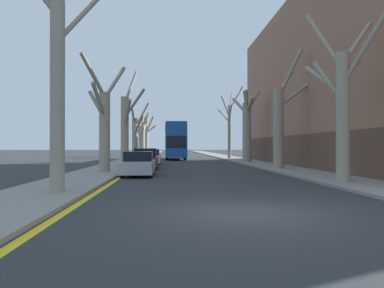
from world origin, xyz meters
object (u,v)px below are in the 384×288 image
at_px(street_tree_right_0, 342,103).
at_px(street_tree_right_1, 281,121).
at_px(double_decker_bus, 176,139).
at_px(street_tree_left_3, 136,136).
at_px(parked_car_0, 139,164).
at_px(street_tree_right_3, 229,127).
at_px(street_tree_left_4, 142,139).
at_px(street_tree_left_2, 126,126).
at_px(street_tree_left_0, 57,75).
at_px(street_tree_right_2, 247,127).
at_px(street_tree_left_1, 104,124).
at_px(parked_car_2, 150,157).
at_px(street_tree_left_5, 146,135).
at_px(parked_car_1, 146,159).

relative_size(street_tree_right_0, street_tree_right_1, 0.96).
xyz_separation_m(street_tree_right_0, double_decker_bus, (-6.83, 30.31, -1.05)).
distance_m(street_tree_left_3, parked_car_0, 21.23).
bearing_deg(street_tree_right_3, street_tree_left_4, 150.31).
bearing_deg(parked_car_0, street_tree_left_3, 95.65).
bearing_deg(street_tree_left_2, street_tree_right_1, -31.14).
relative_size(street_tree_left_0, street_tree_right_2, 1.22).
height_order(street_tree_left_1, street_tree_right_2, street_tree_right_2).
height_order(street_tree_right_1, street_tree_right_3, street_tree_right_3).
relative_size(street_tree_right_3, parked_car_2, 2.13).
xyz_separation_m(street_tree_left_1, double_decker_bus, (4.68, 23.58, -0.47)).
distance_m(street_tree_right_1, double_decker_bus, 21.74).
distance_m(street_tree_left_2, street_tree_left_3, 9.43).
height_order(street_tree_right_0, street_tree_right_3, street_tree_right_3).
height_order(street_tree_left_1, parked_car_0, street_tree_left_1).
bearing_deg(street_tree_left_3, street_tree_left_2, -90.00).
height_order(street_tree_left_5, street_tree_right_3, street_tree_right_3).
distance_m(street_tree_left_3, street_tree_right_2, 12.74).
bearing_deg(street_tree_left_5, street_tree_left_0, -89.90).
distance_m(street_tree_right_2, parked_car_2, 10.24).
distance_m(street_tree_left_4, double_decker_bus, 8.21).
height_order(street_tree_left_3, street_tree_right_1, street_tree_right_1).
height_order(street_tree_right_1, parked_car_2, street_tree_right_1).
distance_m(street_tree_right_0, street_tree_right_3, 30.54).
xyz_separation_m(street_tree_left_0, parked_car_1, (2.06, 14.24, -3.35)).
relative_size(street_tree_left_1, street_tree_left_3, 1.06).
bearing_deg(street_tree_right_0, parked_car_1, 129.99).
height_order(double_decker_bus, parked_car_2, double_decker_bus).
height_order(street_tree_right_0, street_tree_right_2, street_tree_right_0).
bearing_deg(double_decker_bus, street_tree_left_1, -101.22).
xyz_separation_m(street_tree_left_2, street_tree_right_2, (11.44, 3.84, 0.13)).
bearing_deg(street_tree_left_1, street_tree_left_2, 89.27).
bearing_deg(street_tree_right_3, street_tree_left_3, -158.86).
distance_m(street_tree_left_0, street_tree_right_1, 17.34).
bearing_deg(street_tree_left_3, parked_car_2, -76.29).
relative_size(street_tree_left_3, parked_car_0, 1.47).
relative_size(street_tree_right_0, parked_car_1, 1.87).
xyz_separation_m(street_tree_left_3, street_tree_left_4, (-0.13, 10.89, -0.12)).
distance_m(street_tree_left_4, street_tree_left_5, 9.16).
bearing_deg(street_tree_right_0, street_tree_left_5, 103.92).
distance_m(street_tree_left_5, street_tree_right_2, 28.04).
relative_size(parked_car_0, parked_car_2, 1.05).
xyz_separation_m(street_tree_left_1, street_tree_left_5, (0.06, 39.44, 0.57)).
xyz_separation_m(street_tree_left_2, street_tree_left_3, (0.00, 9.41, -0.60)).
distance_m(street_tree_left_5, parked_car_1, 35.27).
xyz_separation_m(street_tree_left_2, street_tree_right_0, (11.38, -16.76, 0.13)).
bearing_deg(street_tree_left_0, parked_car_1, 81.78).
bearing_deg(street_tree_left_0, street_tree_left_4, 90.22).
height_order(street_tree_right_1, street_tree_right_2, street_tree_right_1).
relative_size(street_tree_right_2, parked_car_0, 1.61).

